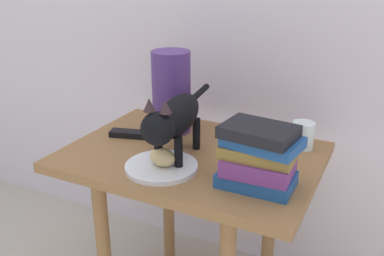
{
  "coord_description": "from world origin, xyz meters",
  "views": [
    {
      "loc": [
        0.53,
        -1.08,
        1.16
      ],
      "look_at": [
        0.0,
        0.0,
        0.69
      ],
      "focal_mm": 40.23,
      "sensor_mm": 36.0,
      "label": 1
    }
  ],
  "objects": [
    {
      "name": "cat",
      "position": [
        -0.02,
        -0.08,
        0.74
      ],
      "size": [
        0.13,
        0.48,
        0.23
      ],
      "color": "black",
      "rests_on": "side_table"
    },
    {
      "name": "side_table",
      "position": [
        0.0,
        0.0,
        0.51
      ],
      "size": [
        0.76,
        0.55,
        0.61
      ],
      "color": "olive",
      "rests_on": "ground"
    },
    {
      "name": "candle_jar",
      "position": [
        0.29,
        0.18,
        0.65
      ],
      "size": [
        0.07,
        0.07,
        0.08
      ],
      "color": "silver",
      "rests_on": "side_table"
    },
    {
      "name": "tv_remote",
      "position": [
        -0.23,
        0.02,
        0.62
      ],
      "size": [
        0.16,
        0.08,
        0.02
      ],
      "primitive_type": "cube",
      "rotation": [
        0.0,
        0.0,
        0.26
      ],
      "color": "black",
      "rests_on": "side_table"
    },
    {
      "name": "book_stack",
      "position": [
        0.25,
        -0.11,
        0.69
      ],
      "size": [
        0.21,
        0.15,
        0.17
      ],
      "color": "#1E4C8C",
      "rests_on": "side_table"
    },
    {
      "name": "plate",
      "position": [
        -0.03,
        -0.14,
        0.62
      ],
      "size": [
        0.21,
        0.21,
        0.01
      ],
      "primitive_type": "cylinder",
      "color": "white",
      "rests_on": "side_table"
    },
    {
      "name": "bread_roll",
      "position": [
        -0.02,
        -0.14,
        0.65
      ],
      "size": [
        0.09,
        0.08,
        0.05
      ],
      "primitive_type": "ellipsoid",
      "rotation": [
        0.0,
        0.0,
        2.85
      ],
      "color": "#E0BC7A",
      "rests_on": "plate"
    },
    {
      "name": "green_vase",
      "position": [
        -0.14,
        0.13,
        0.75
      ],
      "size": [
        0.13,
        0.13,
        0.28
      ],
      "primitive_type": "cylinder",
      "color": "#4C2D72",
      "rests_on": "side_table"
    }
  ]
}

